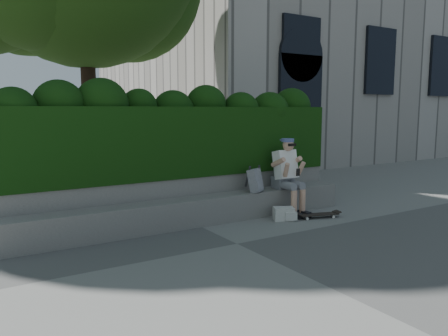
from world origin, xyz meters
TOP-DOWN VIEW (x-y plane):
  - ground at (0.00, 0.00)m, footprint 80.00×80.00m
  - bench_ledge at (0.00, 1.25)m, footprint 6.00×0.45m
  - planter_wall at (0.00, 1.73)m, footprint 6.00×0.50m
  - hedge at (0.00, 1.95)m, footprint 6.00×1.00m
  - person at (1.81, 1.07)m, footprint 0.40×0.76m
  - skateboard at (2.04, 0.49)m, footprint 0.74×0.38m
  - backpack_plaid at (1.15, 1.15)m, footprint 0.32×0.27m
  - backpack_ground at (1.43, 0.71)m, footprint 0.41×0.37m

SIDE VIEW (x-z plane):
  - ground at x=0.00m, z-range 0.00..0.00m
  - skateboard at x=2.04m, z-range 0.02..0.10m
  - backpack_ground at x=1.43m, z-range 0.00..0.22m
  - bench_ledge at x=0.00m, z-range 0.00..0.45m
  - planter_wall at x=0.00m, z-range 0.00..0.75m
  - backpack_plaid at x=1.15m, z-range 0.45..0.86m
  - person at x=1.81m, z-range 0.06..1.44m
  - hedge at x=0.00m, z-range 0.75..1.95m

